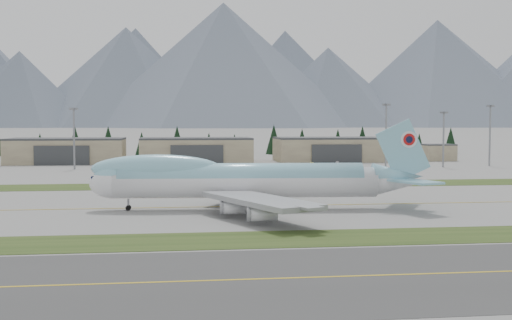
{
  "coord_description": "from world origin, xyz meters",
  "views": [
    {
      "loc": [
        -24.23,
        -131.96,
        17.5
      ],
      "look_at": [
        -3.91,
        28.07,
        8.0
      ],
      "focal_mm": 45.0,
      "sensor_mm": 36.0,
      "label": 1
    }
  ],
  "objects": [
    {
      "name": "taxiway_line_near",
      "position": [
        0.0,
        -62.0,
        0.0
      ],
      "size": [
        400.0,
        0.4,
        0.02
      ],
      "primitive_type": "cube",
      "color": "gold",
      "rests_on": "ground"
    },
    {
      "name": "conifer_belt",
      "position": [
        -6.41,
        212.37,
        7.25
      ],
      "size": [
        270.79,
        16.17,
        16.35
      ],
      "color": "black",
      "rests_on": "ground"
    },
    {
      "name": "mountain_ridge_front",
      "position": [
        33.1,
        2210.89,
        231.31
      ],
      "size": [
        4294.21,
        1271.89,
        528.49
      ],
      "color": "#4B5264",
      "rests_on": "ground"
    },
    {
      "name": "boeing_747_freighter",
      "position": [
        -10.84,
        -4.85,
        6.02
      ],
      "size": [
        69.28,
        59.68,
        18.25
      ],
      "rotation": [
        0.0,
        0.0,
        -0.08
      ],
      "color": "white",
      "rests_on": "ground"
    },
    {
      "name": "hangar_left",
      "position": [
        -70.0,
        149.9,
        5.39
      ],
      "size": [
        48.0,
        26.6,
        10.8
      ],
      "color": "gray",
      "rests_on": "ground"
    },
    {
      "name": "asphalt_taxiway",
      "position": [
        0.0,
        -62.0,
        0.0
      ],
      "size": [
        400.0,
        32.0,
        0.04
      ],
      "primitive_type": "cube",
      "color": "#353535",
      "rests_on": "ground"
    },
    {
      "name": "control_shed",
      "position": [
        95.0,
        148.0,
        3.8
      ],
      "size": [
        14.0,
        12.0,
        7.6
      ],
      "color": "gray",
      "rests_on": "ground"
    },
    {
      "name": "ground",
      "position": [
        0.0,
        0.0,
        0.0
      ],
      "size": [
        7000.0,
        7000.0,
        0.0
      ],
      "primitive_type": "plane",
      "color": "slate",
      "rests_on": "ground"
    },
    {
      "name": "hangar_center",
      "position": [
        -15.0,
        149.9,
        5.39
      ],
      "size": [
        48.0,
        26.6,
        10.8
      ],
      "color": "gray",
      "rests_on": "ground"
    },
    {
      "name": "floodlight_masts",
      "position": [
        44.46,
        109.35,
        16.31
      ],
      "size": [
        165.4,
        9.75,
        24.73
      ],
      "color": "gray",
      "rests_on": "ground"
    },
    {
      "name": "taxiway_line_main",
      "position": [
        0.0,
        0.0,
        0.0
      ],
      "size": [
        400.0,
        0.4,
        0.02
      ],
      "primitive_type": "cube",
      "color": "gold",
      "rests_on": "ground"
    },
    {
      "name": "grass_strip_near",
      "position": [
        0.0,
        -38.0,
        0.0
      ],
      "size": [
        400.0,
        14.0,
        0.08
      ],
      "primitive_type": "cube",
      "color": "#273F16",
      "rests_on": "ground"
    },
    {
      "name": "service_vehicle_c",
      "position": [
        44.04,
        132.16,
        0.0
      ],
      "size": [
        2.59,
        3.84,
        1.03
      ],
      "primitive_type": "imported",
      "rotation": [
        0.0,
        0.0,
        -0.35
      ],
      "color": "#AFAEB3",
      "rests_on": "ground"
    },
    {
      "name": "service_vehicle_a",
      "position": [
        -18.73,
        122.77,
        0.0
      ],
      "size": [
        2.36,
        3.62,
        1.15
      ],
      "primitive_type": "imported",
      "rotation": [
        0.0,
        0.0,
        0.32
      ],
      "color": "white",
      "rests_on": "ground"
    },
    {
      "name": "grass_strip_far",
      "position": [
        0.0,
        45.0,
        0.0
      ],
      "size": [
        400.0,
        18.0,
        0.08
      ],
      "primitive_type": "cube",
      "color": "#273F16",
      "rests_on": "ground"
    },
    {
      "name": "hangar_right",
      "position": [
        45.0,
        149.9,
        5.39
      ],
      "size": [
        48.0,
        26.6,
        10.8
      ],
      "color": "gray",
      "rests_on": "ground"
    },
    {
      "name": "mountain_ridge_rear",
      "position": [
        170.49,
        2900.0,
        248.24
      ],
      "size": [
        4535.85,
        1048.29,
        524.15
      ],
      "color": "#4B5264",
      "rests_on": "ground"
    },
    {
      "name": "service_vehicle_b",
      "position": [
        31.35,
        123.05,
        0.0
      ],
      "size": [
        3.86,
        2.06,
        1.21
      ],
      "primitive_type": "imported",
      "rotation": [
        0.0,
        0.0,
        1.35
      ],
      "color": "yellow",
      "rests_on": "ground"
    }
  ]
}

